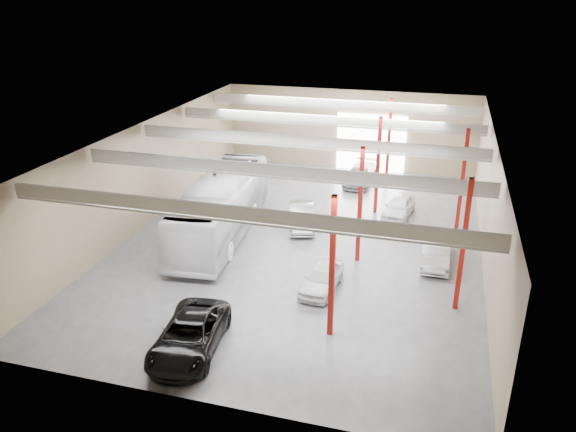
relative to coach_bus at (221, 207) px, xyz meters
The scene contains 8 objects.
depot_shell 6.43m from the coach_bus, 11.58° to the left, with size 22.12×32.12×7.06m.
coach_bus is the anchor object (origin of this frame).
black_sedan 12.86m from the coach_bus, 74.54° to the right, with size 2.63×5.70×1.58m, color black.
car_row_a 9.63m from the coach_bus, 34.04° to the right, with size 1.67×4.15×1.41m, color white.
car_row_b 5.54m from the coach_bus, 28.75° to the left, with size 1.64×4.71×1.55m, color #A8A8AD.
car_row_c 14.59m from the coach_bus, 60.51° to the left, with size 2.12×5.22×1.51m, color slate.
car_right_near 13.78m from the coach_bus, ahead, with size 1.57×4.51×1.48m, color silver.
car_right_far 12.63m from the coach_bus, 29.76° to the left, with size 1.78×4.43×1.51m, color white.
Camera 1 is at (7.98, -32.15, 15.30)m, focal length 35.00 mm.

